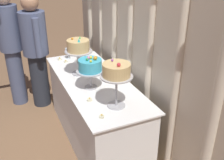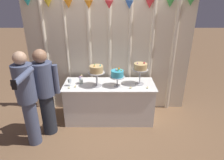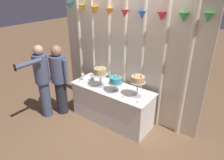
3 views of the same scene
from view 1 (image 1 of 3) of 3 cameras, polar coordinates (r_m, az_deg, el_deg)
ground_plane at (r=3.23m, az=-5.24°, el=-12.70°), size 24.00×24.00×0.00m
draped_curtain at (r=2.81m, az=4.59°, el=11.91°), size 3.25×0.16×2.56m
cake_table at (r=3.04m, az=-3.74°, el=-6.56°), size 1.72×0.66×0.77m
cake_display_leftmost at (r=2.91m, az=-7.23°, el=6.89°), size 0.30×0.30×0.43m
cake_display_center at (r=2.60m, az=-4.69°, el=2.91°), size 0.28×0.28×0.34m
cake_display_rightmost at (r=2.23m, az=0.96°, el=1.63°), size 0.28×0.28×0.44m
wine_glass at (r=3.43m, az=-9.42°, el=6.11°), size 0.07×0.07×0.14m
flower_vase at (r=3.29m, az=-6.99°, el=5.04°), size 0.07×0.12×0.17m
tealight_far_left at (r=3.43m, az=-11.15°, el=4.40°), size 0.05×0.05×0.04m
tealight_near_left at (r=3.35m, az=-9.88°, el=3.90°), size 0.05×0.05×0.03m
tealight_near_right at (r=2.47m, az=-4.82°, el=-4.23°), size 0.05×0.05×0.03m
tealight_far_right at (r=2.22m, az=-2.21°, el=-7.82°), size 0.04×0.04×0.03m
guest_man_dark_suit at (r=3.71m, az=-16.06°, el=6.55°), size 0.50×0.35×1.55m
guest_man_pink_jacket at (r=3.84m, az=-20.98°, el=7.23°), size 0.43×0.81×1.60m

